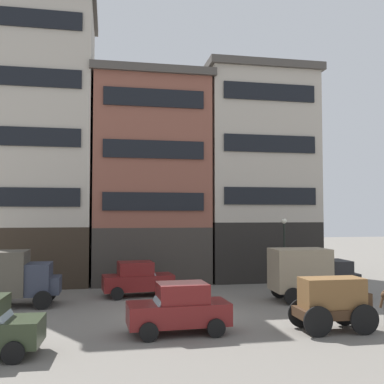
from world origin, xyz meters
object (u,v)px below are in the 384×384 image
Objects in this scene: delivery_truck_far at (311,272)px; cargo_wagon at (333,300)px; sedan_light at (179,308)px; pedestrian_officer at (322,270)px; delivery_truck_near at (9,276)px; streetlamp_curbside at (284,243)px; sedan_parked_curb at (137,279)px.

cargo_wagon is at bearing -107.73° from delivery_truck_far.
sedan_light reaches higher than pedestrian_officer.
delivery_truck_near is 17.61m from pedestrian_officer.
delivery_truck_near is at bearing 151.72° from cargo_wagon.
sedan_light is 2.10× the size of pedestrian_officer.
pedestrian_officer is at bearing 65.08° from cargo_wagon.
pedestrian_officer is 2.99m from streetlamp_curbside.
delivery_truck_far reaches higher than pedestrian_officer.
pedestrian_officer is at bearing 5.62° from sedan_parked_curb.
sedan_parked_curb is 11.27m from pedestrian_officer.
pedestrian_officer is (17.39, 2.71, -0.44)m from delivery_truck_near.
sedan_parked_curb is at bearing 161.29° from delivery_truck_far.
delivery_truck_near is 9.49m from sedan_light.
sedan_light is at bearing -147.00° from delivery_truck_far.
sedan_parked_curb reaches higher than pedestrian_officer.
sedan_parked_curb is 8.98m from streetlamp_curbside.
sedan_light is 13.53m from pedestrian_officer.
delivery_truck_far is (1.81, 5.66, 0.28)m from cargo_wagon.
cargo_wagon is at bearing -28.28° from delivery_truck_near.
streetlamp_curbside is (7.74, 8.80, 1.76)m from sedan_light.
cargo_wagon is at bearing -7.63° from sedan_light.
cargo_wagon is 1.63× the size of pedestrian_officer.
sedan_parked_curb is at bearing 97.40° from sedan_light.
streetlamp_curbside is at bearing 78.11° from cargo_wagon.
delivery_truck_far reaches higher than sedan_parked_curb.
delivery_truck_near reaches higher than cargo_wagon.
streetlamp_curbside reaches higher than cargo_wagon.
cargo_wagon is 0.78× the size of sedan_light.
delivery_truck_near is 1.16× the size of sedan_light.
streetlamp_curbside is at bearing 6.61° from sedan_parked_curb.
cargo_wagon is at bearing -51.78° from sedan_parked_curb.
delivery_truck_near is 0.99× the size of delivery_truck_far.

